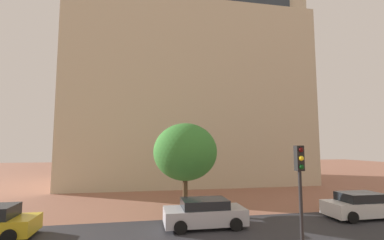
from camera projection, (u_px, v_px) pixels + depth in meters
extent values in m
plane|color=#93604C|center=(187.00, 230.00, 13.23)|extent=(120.00, 120.00, 0.00)
cube|color=#2D2D33|center=(190.00, 237.00, 12.27)|extent=(120.00, 6.05, 0.00)
cube|color=beige|center=(187.00, 101.00, 33.39)|extent=(26.66, 14.18, 19.66)
cube|color=#2D3842|center=(187.00, 18.00, 34.47)|extent=(24.53, 13.05, 2.40)
cube|color=beige|center=(176.00, 57.00, 33.70)|extent=(4.45, 4.45, 31.16)
cylinder|color=beige|center=(78.00, 71.00, 25.95)|extent=(2.80, 2.80, 23.19)
cylinder|color=beige|center=(296.00, 83.00, 30.21)|extent=(2.80, 2.80, 22.78)
cylinder|color=black|center=(9.00, 237.00, 11.31)|extent=(0.64, 0.22, 0.64)
cylinder|color=black|center=(27.00, 225.00, 13.05)|extent=(0.64, 0.22, 0.64)
cube|color=silver|center=(361.00, 208.00, 15.52)|extent=(4.14, 1.80, 0.79)
cube|color=black|center=(360.00, 197.00, 15.58)|extent=(2.32, 1.58, 0.49)
cylinder|color=black|center=(353.00, 217.00, 14.37)|extent=(0.64, 0.22, 0.64)
cylinder|color=black|center=(330.00, 210.00, 16.13)|extent=(0.64, 0.22, 0.64)
cylinder|color=black|center=(368.00, 208.00, 16.62)|extent=(0.64, 0.22, 0.64)
cube|color=#B2B2BC|center=(204.00, 216.00, 13.81)|extent=(4.23, 1.85, 0.79)
cube|color=black|center=(204.00, 203.00, 13.87)|extent=(2.37, 1.62, 0.46)
cylinder|color=black|center=(181.00, 227.00, 12.63)|extent=(0.64, 0.22, 0.64)
cylinder|color=black|center=(176.00, 217.00, 14.43)|extent=(0.64, 0.22, 0.64)
cylinder|color=black|center=(236.00, 224.00, 13.13)|extent=(0.64, 0.22, 0.64)
cylinder|color=black|center=(225.00, 215.00, 14.94)|extent=(0.64, 0.22, 0.64)
cylinder|color=black|center=(301.00, 219.00, 9.22)|extent=(0.12, 0.12, 3.33)
cube|color=black|center=(299.00, 158.00, 9.42)|extent=(0.28, 0.24, 0.90)
sphere|color=#390606|center=(301.00, 150.00, 9.33)|extent=(0.18, 0.18, 0.18)
sphere|color=yellow|center=(301.00, 158.00, 9.30)|extent=(0.18, 0.18, 0.18)
sphere|color=#06330C|center=(302.00, 167.00, 9.27)|extent=(0.18, 0.18, 0.18)
cylinder|color=#4C3823|center=(185.00, 195.00, 16.82)|extent=(0.32, 0.32, 2.19)
ellipsoid|color=#387F33|center=(185.00, 152.00, 17.08)|extent=(4.12, 4.12, 3.71)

